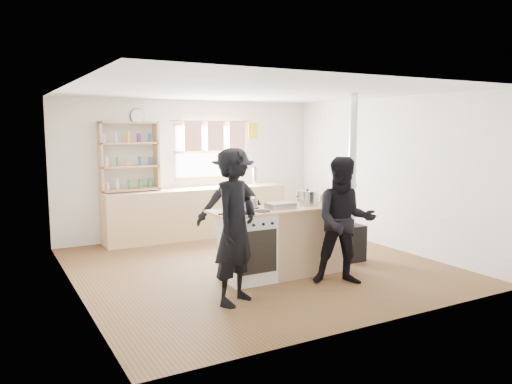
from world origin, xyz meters
TOP-DOWN VIEW (x-y plane):
  - ground at (0.00, 0.00)m, footprint 5.00×5.00m
  - back_counter at (0.00, 2.22)m, footprint 3.40×0.55m
  - shelving_unit at (-1.20, 2.34)m, footprint 1.00×0.28m
  - thermos at (1.19, 2.22)m, footprint 0.10×0.10m
  - cooking_island at (0.14, -0.55)m, footprint 1.97×0.64m
  - skillet_greens at (-0.63, -0.71)m, footprint 0.30×0.30m
  - roast_tray at (0.04, -0.59)m, footprint 0.37×0.26m
  - stockpot_stove at (-0.32, -0.40)m, footprint 0.21×0.21m
  - stockpot_counter at (0.51, -0.54)m, footprint 0.31×0.31m
  - bread_board at (0.88, -0.53)m, footprint 0.31×0.24m
  - flue_heater at (1.39, -0.42)m, footprint 0.35×0.35m
  - person_near_left at (-0.96, -1.23)m, footprint 0.77×0.69m
  - person_near_right at (0.58, -1.27)m, footprint 1.00×0.93m
  - person_far at (-0.15, 0.45)m, footprint 1.24×0.94m

SIDE VIEW (x-z plane):
  - ground at x=0.00m, z-range -0.01..0.00m
  - back_counter at x=0.00m, z-range 0.00..0.90m
  - cooking_island at x=0.14m, z-range 0.00..0.93m
  - flue_heater at x=1.39m, z-range -0.61..1.89m
  - person_near_right at x=0.58m, z-range 0.00..1.64m
  - person_far at x=-0.15m, z-range 0.00..1.70m
  - person_near_left at x=-0.96m, z-range 0.00..1.76m
  - skillet_greens at x=-0.63m, z-range 0.93..0.98m
  - roast_tray at x=0.04m, z-range 0.93..1.01m
  - bread_board at x=0.88m, z-range 0.92..1.04m
  - stockpot_stove at x=-0.32m, z-range 0.92..1.09m
  - stockpot_counter at x=0.51m, z-range 0.92..1.15m
  - thermos at x=1.19m, z-range 0.90..1.22m
  - shelving_unit at x=-1.20m, z-range 0.91..2.11m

